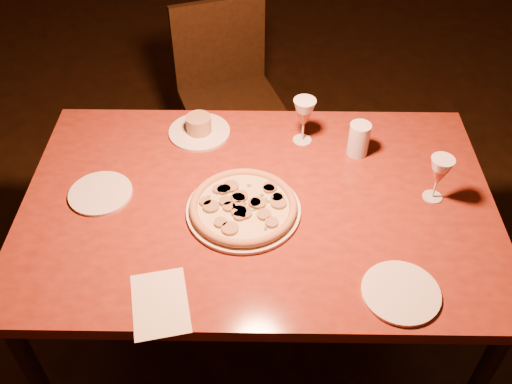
{
  "coord_description": "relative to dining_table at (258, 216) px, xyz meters",
  "views": [
    {
      "loc": [
        -0.33,
        -1.49,
        2.13
      ],
      "look_at": [
        -0.29,
        -0.12,
        0.81
      ],
      "focal_mm": 40.0,
      "sensor_mm": 36.0,
      "label": 1
    }
  ],
  "objects": [
    {
      "name": "floor",
      "position": [
        0.29,
        0.17,
        -0.75
      ],
      "size": [
        7.0,
        7.0,
        0.0
      ],
      "primitive_type": "plane",
      "color": "black",
      "rests_on": "ground"
    },
    {
      "name": "dining_table",
      "position": [
        0.0,
        0.0,
        0.0
      ],
      "size": [
        1.58,
        1.06,
        0.82
      ],
      "rotation": [
        0.0,
        0.0,
        -0.04
      ],
      "color": "maroon",
      "rests_on": "floor"
    },
    {
      "name": "chair_far",
      "position": [
        -0.11,
        1.05,
        -0.21
      ],
      "size": [
        0.58,
        0.58,
        0.95
      ],
      "rotation": [
        0.0,
        0.0,
        0.3
      ],
      "color": "black",
      "rests_on": "floor"
    },
    {
      "name": "pizza_plate",
      "position": [
        -0.05,
        -0.05,
        0.09
      ],
      "size": [
        0.37,
        0.37,
        0.04
      ],
      "color": "white",
      "rests_on": "dining_table"
    },
    {
      "name": "ramekin_saucer",
      "position": [
        -0.21,
        0.36,
        0.1
      ],
      "size": [
        0.23,
        0.23,
        0.07
      ],
      "color": "white",
      "rests_on": "dining_table"
    },
    {
      "name": "wine_glass_far",
      "position": [
        0.17,
        0.31,
        0.16
      ],
      "size": [
        0.08,
        0.08,
        0.18
      ],
      "primitive_type": null,
      "color": "#BC5E4E",
      "rests_on": "dining_table"
    },
    {
      "name": "wine_glass_right",
      "position": [
        0.57,
        -0.0,
        0.16
      ],
      "size": [
        0.07,
        0.07,
        0.16
      ],
      "primitive_type": null,
      "color": "#BC5E4E",
      "rests_on": "dining_table"
    },
    {
      "name": "water_tumbler",
      "position": [
        0.36,
        0.23,
        0.13
      ],
      "size": [
        0.07,
        0.07,
        0.12
      ],
      "primitive_type": "cylinder",
      "color": "silver",
      "rests_on": "dining_table"
    },
    {
      "name": "side_plate_left",
      "position": [
        -0.52,
        0.04,
        0.08
      ],
      "size": [
        0.21,
        0.21,
        0.01
      ],
      "primitive_type": "cylinder",
      "color": "white",
      "rests_on": "dining_table"
    },
    {
      "name": "side_plate_near",
      "position": [
        0.38,
        -0.38,
        0.08
      ],
      "size": [
        0.22,
        0.22,
        0.01
      ],
      "primitive_type": "cylinder",
      "color": "white",
      "rests_on": "dining_table"
    },
    {
      "name": "menu_card",
      "position": [
        -0.28,
        -0.39,
        0.07
      ],
      "size": [
        0.19,
        0.25,
        0.0
      ],
      "primitive_type": "cube",
      "rotation": [
        0.0,
        0.0,
        0.18
      ],
      "color": "silver",
      "rests_on": "dining_table"
    }
  ]
}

